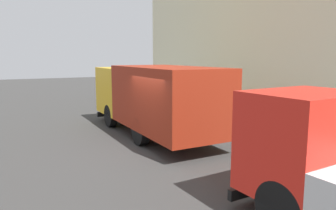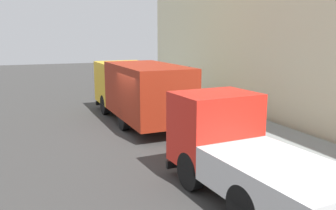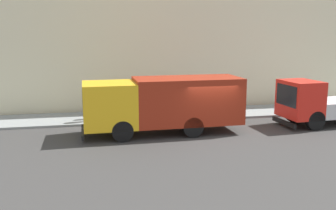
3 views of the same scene
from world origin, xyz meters
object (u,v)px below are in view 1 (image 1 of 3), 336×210
Objects in this scene: pedestrian_walking at (186,96)px; pedestrian_standing at (207,98)px; traffic_cone_orange at (185,108)px; street_sign_post at (207,93)px; pedestrian_third at (171,96)px; large_utility_truck at (153,96)px.

pedestrian_walking is 1.40m from pedestrian_standing.
street_sign_post is at bearing -99.51° from traffic_cone_orange.
street_sign_post is at bearing -70.67° from pedestrian_third.
large_utility_truck is 2.67m from street_sign_post.
street_sign_post reaches higher than traffic_cone_orange.
traffic_cone_orange is at bearing 80.49° from street_sign_post.
pedestrian_third is at bearing 159.42° from pedestrian_walking.
large_utility_truck is 4.70× the size of pedestrian_third.
pedestrian_third is (-1.25, 1.72, 0.02)m from pedestrian_standing.
pedestrian_third is 1.27m from traffic_cone_orange.
large_utility_truck is 4.32m from traffic_cone_orange.
large_utility_truck reaches higher than pedestrian_standing.
large_utility_truck is 4.81m from pedestrian_third.
large_utility_truck is at bearing -123.42° from pedestrian_walking.
pedestrian_walking is at bearing -11.29° from pedestrian_third.
large_utility_truck is at bearing -179.39° from street_sign_post.
large_utility_truck is at bearing 151.51° from pedestrian_standing.
pedestrian_walking is at bearing 59.16° from traffic_cone_orange.
street_sign_post is (-1.42, -2.09, 0.56)m from pedestrian_standing.
traffic_cone_orange is 0.26× the size of street_sign_post.
pedestrian_walking is 3.52m from street_sign_post.
pedestrian_third is at bearing 104.70° from traffic_cone_orange.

